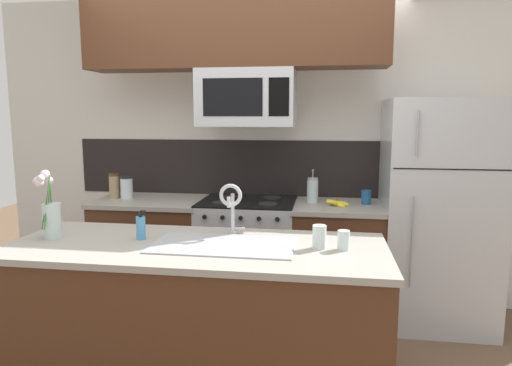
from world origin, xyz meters
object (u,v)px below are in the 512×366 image
microwave (247,98)px  dish_soap_bottle (141,227)px  drinking_glass (319,237)px  storage_jar_tall (114,186)px  spare_glass (343,240)px  french_press (313,190)px  storage_jar_medium (127,187)px  refrigerator (437,213)px  coffee_tin (366,197)px  stove_range (248,256)px  flower_vase (51,216)px  banana_bunch (338,203)px  sink_faucet (231,202)px

microwave → dish_soap_bottle: microwave is taller
dish_soap_bottle → drinking_glass: size_ratio=1.33×
storage_jar_tall → spare_glass: bearing=-34.0°
microwave → french_press: microwave is taller
drinking_glass → microwave: bearing=116.0°
storage_jar_medium → dish_soap_bottle: storage_jar_medium is taller
french_press → spare_glass: (0.20, -1.29, -0.05)m
refrigerator → spare_glass: refrigerator is taller
microwave → french_press: (0.52, 0.08, -0.72)m
coffee_tin → stove_range: bearing=-176.9°
drinking_glass → flower_vase: bearing=-179.0°
coffee_tin → dish_soap_bottle: dish_soap_bottle is taller
storage_jar_tall → banana_bunch: bearing=-2.5°
banana_bunch → spare_glass: bearing=-89.9°
spare_glass → storage_jar_tall: bearing=146.0°
stove_range → sink_faucet: bearing=-85.5°
coffee_tin → spare_glass: 1.30m
refrigerator → coffee_tin: 0.54m
refrigerator → storage_jar_tall: 2.62m
stove_range → banana_bunch: banana_bunch is taller
storage_jar_medium → flower_vase: 1.26m
banana_bunch → drinking_glass: size_ratio=1.53×
storage_jar_medium → spare_glass: (1.74, -1.23, -0.04)m
spare_glass → flower_vase: 1.63m
sink_faucet → dish_soap_bottle: sink_faucet is taller
storage_jar_tall → coffee_tin: (2.08, 0.03, -0.05)m
stove_range → french_press: (0.52, 0.06, 0.55)m
spare_glass → flower_vase: (-1.62, -0.02, 0.08)m
spare_glass → stove_range: bearing=120.0°
refrigerator → french_press: (-0.95, 0.04, 0.15)m
microwave → dish_soap_bottle: bearing=-109.0°
banana_bunch → flower_vase: 2.02m
dish_soap_bottle → flower_vase: (-0.51, -0.06, 0.06)m
stove_range → dish_soap_bottle: bearing=-108.7°
stove_range → flower_vase: bearing=-126.0°
flower_vase → french_press: bearing=42.6°
storage_jar_tall → dish_soap_bottle: bearing=-58.6°
french_press → coffee_tin: size_ratio=2.43×
refrigerator → dish_soap_bottle: bearing=-147.0°
storage_jar_tall → banana_bunch: size_ratio=1.09×
storage_jar_tall → stove_range: bearing=-1.0°
french_press → flower_vase: 1.94m
coffee_tin → storage_jar_medium: bearing=-178.6°
microwave → spare_glass: (0.71, -1.21, -0.77)m
coffee_tin → flower_vase: 2.26m
storage_jar_medium → coffee_tin: bearing=1.4°
refrigerator → sink_faucet: refrigerator is taller
storage_jar_medium → coffee_tin: size_ratio=1.72×
dish_soap_bottle → flower_vase: flower_vase is taller
french_press → drinking_glass: bearing=-86.8°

